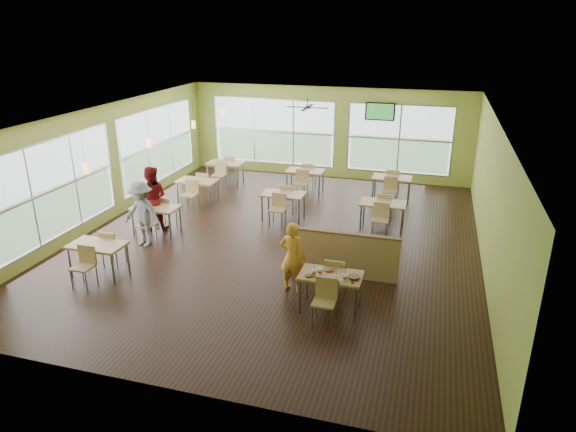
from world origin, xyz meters
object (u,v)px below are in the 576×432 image
Objects in this scene: man_plaid at (292,257)px; main_table at (331,280)px; food_basket at (354,277)px; half_wall_divider at (344,254)px.

main_table is at bearing 159.48° from man_plaid.
food_basket is at bearing 166.78° from man_plaid.
food_basket is (1.36, -0.55, 0.01)m from man_plaid.
man_plaid reaches higher than food_basket.
food_basket is (0.46, -0.04, 0.15)m from main_table.
man_plaid is (-0.91, 0.51, 0.14)m from main_table.
main_table reaches higher than food_basket.
half_wall_divider is 9.92× the size of food_basket.
man_plaid is 6.36× the size of food_basket.
half_wall_divider is (0.00, 1.45, -0.11)m from main_table.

